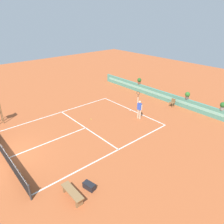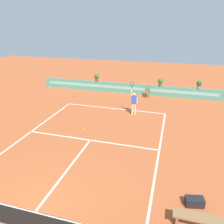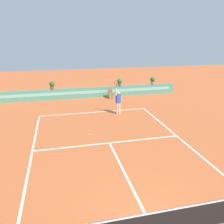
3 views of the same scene
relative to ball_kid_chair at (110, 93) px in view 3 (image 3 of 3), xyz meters
name	(u,v)px [view 3 (image 3 of 3)]	position (x,y,z in m)	size (l,w,h in m)	color
ground_plane	(111,146)	(-2.18, -9.66, -0.48)	(60.00, 60.00, 0.00)	#B2562D
court_lines	(108,140)	(-2.18, -8.94, -0.47)	(8.32, 11.94, 0.01)	white
net	(158,223)	(-2.18, -15.66, 0.03)	(8.92, 0.10, 1.00)	#333333
back_wall_barrier	(86,93)	(-2.18, 0.73, 0.02)	(18.00, 0.21, 1.00)	#4C8E7A
ball_kid_chair	(110,93)	(0.00, 0.00, 0.00)	(0.44, 0.44, 0.85)	brown
tennis_player	(118,101)	(-0.44, -4.56, 0.57)	(0.60, 0.30, 2.58)	beige
tennis_ball_near_baseline	(85,145)	(-3.53, -9.26, -0.44)	(0.07, 0.07, 0.07)	#CCE033
tennis_ball_mid_court	(89,135)	(-3.13, -7.99, -0.44)	(0.07, 0.07, 0.07)	#CCE033
tennis_ball_by_sideline	(150,138)	(0.25, -9.22, -0.44)	(0.07, 0.07, 0.07)	#CCE033
potted_plant_left	(52,85)	(-5.31, 0.73, 0.93)	(0.48, 0.48, 0.72)	brown
potted_plant_far_right	(153,80)	(4.54, 0.73, 0.93)	(0.48, 0.48, 0.72)	gray
potted_plant_right	(120,82)	(1.10, 0.73, 0.93)	(0.48, 0.48, 0.72)	#514C47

